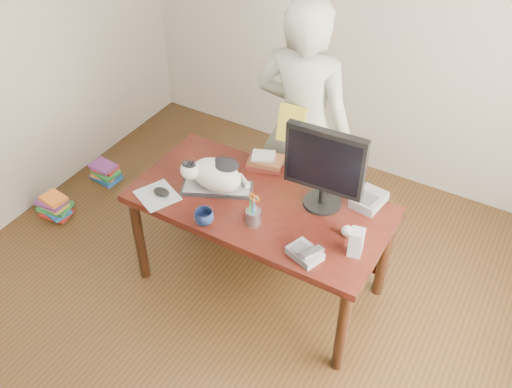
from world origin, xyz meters
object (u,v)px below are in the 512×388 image
object	(u,v)px
cat	(214,174)
book_pile_b	(105,172)
coffee_mug	(204,217)
speaker	(356,242)
book_stack	(265,161)
monitor	(325,166)
keyboard	(217,188)
baseball	(347,231)
desk	(266,212)
book_pile_a	(55,206)
mouse	(162,192)
person	(302,128)
phone	(306,253)
pen_cup	(253,215)
calculator	(369,200)

from	to	relation	value
cat	book_pile_b	distance (m)	1.68
coffee_mug	book_pile_b	world-z (taller)	coffee_mug
speaker	book_stack	world-z (taller)	speaker
monitor	book_pile_b	world-z (taller)	monitor
keyboard	baseball	size ratio (longest dim) A/B	6.99
desk	monitor	bearing A→B (deg)	13.20
desk	book_pile_a	world-z (taller)	desk
keyboard	mouse	xyz separation A→B (m)	(-0.27, -0.22, 0.01)
book_pile_a	monitor	bearing A→B (deg)	9.72
monitor	mouse	world-z (taller)	monitor
desk	book_stack	xyz separation A→B (m)	(-0.15, 0.26, 0.19)
book_stack	person	bearing A→B (deg)	51.92
phone	person	bearing A→B (deg)	137.56
keyboard	person	size ratio (longest dim) A/B	0.26
keyboard	book_pile_a	bearing A→B (deg)	161.65
keyboard	book_stack	distance (m)	0.40
speaker	book_stack	xyz separation A→B (m)	(-0.83, 0.45, -0.04)
speaker	baseball	size ratio (longest dim) A/B	2.45
monitor	pen_cup	bearing A→B (deg)	-131.64
baseball	book_pile_b	size ratio (longest dim) A/B	0.26
cat	book_pile_a	size ratio (longest dim) A/B	1.53
keyboard	pen_cup	xyz separation A→B (m)	(0.36, -0.15, 0.05)
monitor	baseball	distance (m)	0.40
pen_cup	person	bearing A→B (deg)	96.80
cat	coffee_mug	distance (m)	0.32
cat	mouse	xyz separation A→B (m)	(-0.26, -0.21, -0.10)
calculator	monitor	bearing A→B (deg)	-138.54
desk	book_pile_b	world-z (taller)	desk
desk	person	bearing A→B (deg)	93.55
keyboard	book_pile_b	bearing A→B (deg)	140.09
cat	book_pile_a	world-z (taller)	cat
pen_cup	speaker	distance (m)	0.62
keyboard	calculator	distance (m)	0.95
monitor	book_stack	size ratio (longest dim) A/B	1.96
pen_cup	monitor	bearing A→B (deg)	51.64
monitor	keyboard	bearing A→B (deg)	-166.27
keyboard	speaker	world-z (taller)	speaker
pen_cup	book_pile_b	xyz separation A→B (m)	(-1.78, 0.54, -0.74)
phone	book_stack	xyz separation A→B (m)	(-0.60, 0.61, 0.01)
monitor	coffee_mug	xyz separation A→B (m)	(-0.53, -0.49, -0.26)
cat	book_stack	size ratio (longest dim) A/B	1.48
phone	person	world-z (taller)	person
cat	speaker	world-z (taller)	cat
coffee_mug	baseball	xyz separation A→B (m)	(0.77, 0.33, -0.01)
book_stack	calculator	distance (m)	0.74
person	keyboard	bearing A→B (deg)	63.57
speaker	book_pile_a	size ratio (longest dim) A/B	0.62
mouse	coffee_mug	xyz separation A→B (m)	(0.37, -0.08, 0.02)
speaker	book_pile_b	bearing A→B (deg)	158.39
desk	calculator	world-z (taller)	calculator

